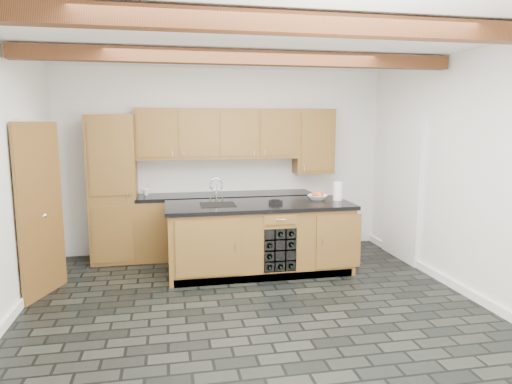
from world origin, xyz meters
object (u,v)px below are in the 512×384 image
Objects in this scene: paper_towel at (338,191)px; fruit_bowl at (317,197)px; kitchen_scale at (276,202)px; island at (260,238)px.

fruit_bowl is at bearing 162.65° from paper_towel.
paper_towel is at bearing -17.35° from fruit_bowl.
kitchen_scale is 0.68m from fruit_bowl.
paper_towel is at bearing 20.46° from kitchen_scale.
paper_towel reaches higher than island.
paper_towel is (0.91, 0.12, 0.10)m from kitchen_scale.
kitchen_scale is 0.74× the size of fruit_bowl.
island is 9.83× the size of paper_towel.
island is 0.53m from kitchen_scale.
paper_towel is (1.11, 0.06, 0.59)m from island.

